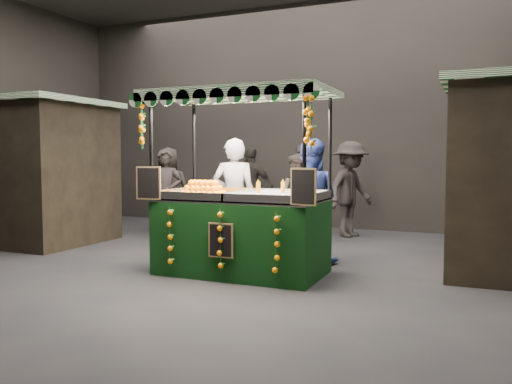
% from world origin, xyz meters
% --- Properties ---
extents(ground, '(12.00, 12.00, 0.00)m').
position_xyz_m(ground, '(0.00, 0.00, 0.00)').
color(ground, black).
rests_on(ground, ground).
extents(market_hall, '(12.10, 10.10, 5.05)m').
position_xyz_m(market_hall, '(0.00, 0.00, 3.38)').
color(market_hall, black).
rests_on(market_hall, ground).
extents(neighbour_stall_left, '(3.00, 2.20, 2.60)m').
position_xyz_m(neighbour_stall_left, '(-4.40, 1.00, 1.31)').
color(neighbour_stall_left, black).
rests_on(neighbour_stall_left, ground).
extents(juice_stall, '(2.53, 1.49, 2.45)m').
position_xyz_m(juice_stall, '(0.45, 0.09, 0.76)').
color(juice_stall, black).
rests_on(juice_stall, ground).
extents(vendor_grey, '(0.79, 0.64, 1.86)m').
position_xyz_m(vendor_grey, '(-0.12, 1.06, 0.93)').
color(vendor_grey, gray).
rests_on(vendor_grey, ground).
extents(vendor_blue, '(0.92, 0.73, 1.84)m').
position_xyz_m(vendor_blue, '(1.06, 1.18, 0.92)').
color(vendor_blue, navy).
rests_on(vendor_blue, ground).
extents(shopper_0, '(0.74, 0.64, 1.72)m').
position_xyz_m(shopper_0, '(-2.11, 2.17, 0.86)').
color(shopper_0, '#2A2322').
rests_on(shopper_0, ground).
extents(shopper_1, '(0.84, 0.68, 1.64)m').
position_xyz_m(shopper_1, '(0.62, 2.07, 0.82)').
color(shopper_1, '#2E2725').
rests_on(shopper_1, ground).
extents(shopper_2, '(1.07, 0.47, 1.79)m').
position_xyz_m(shopper_2, '(-1.25, 4.29, 0.90)').
color(shopper_2, '#282420').
rests_on(shopper_2, ground).
extents(shopper_3, '(1.12, 1.39, 1.88)m').
position_xyz_m(shopper_3, '(1.06, 3.90, 0.94)').
color(shopper_3, black).
rests_on(shopper_3, ground).
extents(shopper_4, '(1.03, 0.90, 1.77)m').
position_xyz_m(shopper_4, '(-2.61, 3.05, 0.89)').
color(shopper_4, black).
rests_on(shopper_4, ground).
extents(shopper_6, '(0.44, 0.67, 1.82)m').
position_xyz_m(shopper_6, '(-0.19, 4.50, 0.91)').
color(shopper_6, black).
rests_on(shopper_6, ground).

